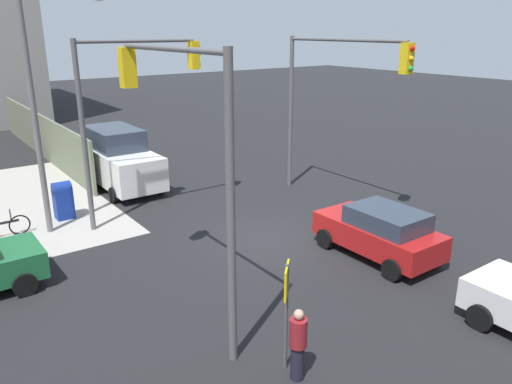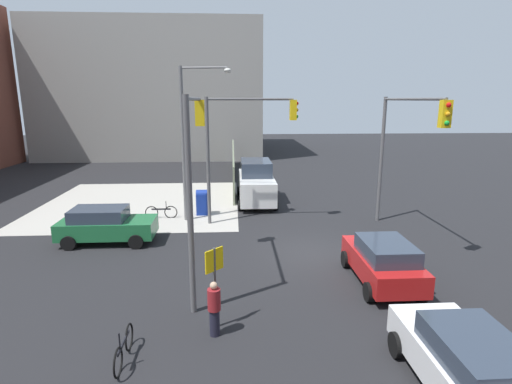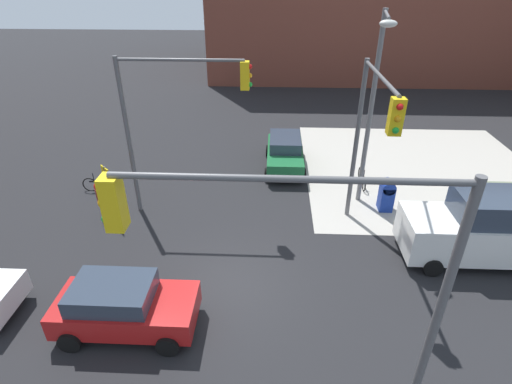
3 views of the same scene
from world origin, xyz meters
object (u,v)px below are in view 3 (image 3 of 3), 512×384
at_px(hatchback_red, 123,306).
at_px(bicycle_at_crosswalk, 101,185).
at_px(street_lamp_corner, 373,101).
at_px(hatchback_green, 285,152).
at_px(van_white_delivery, 485,228).
at_px(traffic_signal_nw_corner, 173,108).
at_px(bicycle_leaning_on_fence, 362,179).
at_px(traffic_signal_se_corner, 316,264).
at_px(mailbox_blue, 387,194).
at_px(traffic_signal_ne_corner, 370,128).
at_px(pedestrian_crossing, 102,201).

bearing_deg(hatchback_red, bicycle_at_crosswalk, 116.01).
height_order(street_lamp_corner, hatchback_green, street_lamp_corner).
relative_size(hatchback_red, van_white_delivery, 0.74).
bearing_deg(traffic_signal_nw_corner, bicycle_leaning_on_fence, 18.22).
distance_m(traffic_signal_se_corner, hatchback_red, 6.78).
xyz_separation_m(traffic_signal_nw_corner, hatchback_red, (-0.32, -6.48, -3.76)).
height_order(traffic_signal_se_corner, mailbox_blue, traffic_signal_se_corner).
height_order(traffic_signal_nw_corner, van_white_delivery, traffic_signal_nw_corner).
xyz_separation_m(traffic_signal_se_corner, bicycle_at_crosswalk, (-8.89, 10.50, -4.33)).
relative_size(hatchback_green, hatchback_red, 1.06).
distance_m(bicycle_leaning_on_fence, bicycle_at_crosswalk, 12.46).
relative_size(traffic_signal_nw_corner, bicycle_at_crosswalk, 3.71).
xyz_separation_m(mailbox_blue, van_white_delivery, (2.59, -3.20, 0.52)).
xyz_separation_m(street_lamp_corner, bicycle_leaning_on_fence, (0.47, 1.76, -4.35)).
relative_size(traffic_signal_se_corner, bicycle_at_crosswalk, 3.71).
bearing_deg(van_white_delivery, traffic_signal_ne_corner, 167.48).
height_order(traffic_signal_se_corner, hatchback_red, traffic_signal_se_corner).
height_order(traffic_signal_nw_corner, hatchback_red, traffic_signal_nw_corner).
bearing_deg(traffic_signal_nw_corner, traffic_signal_se_corner, -62.53).
bearing_deg(bicycle_at_crosswalk, traffic_signal_nw_corner, -19.60).
bearing_deg(traffic_signal_ne_corner, hatchback_green, 112.62).
relative_size(traffic_signal_ne_corner, bicycle_at_crosswalk, 3.71).
bearing_deg(street_lamp_corner, pedestrian_crossing, -171.49).
bearing_deg(bicycle_leaning_on_fence, bicycle_at_crosswalk, -174.49).
relative_size(hatchback_red, pedestrian_crossing, 2.52).
bearing_deg(hatchback_red, hatchback_green, 66.47).
xyz_separation_m(hatchback_green, pedestrian_crossing, (-7.69, -5.23, -0.02)).
height_order(street_lamp_corner, mailbox_blue, street_lamp_corner).
bearing_deg(bicycle_at_crosswalk, pedestrian_crossing, -65.48).
xyz_separation_m(traffic_signal_ne_corner, van_white_delivery, (4.29, -0.95, -3.30)).
height_order(hatchback_red, van_white_delivery, van_white_delivery).
height_order(traffic_signal_nw_corner, street_lamp_corner, street_lamp_corner).
relative_size(traffic_signal_se_corner, pedestrian_crossing, 4.10).
height_order(pedestrian_crossing, bicycle_at_crosswalk, pedestrian_crossing).
distance_m(hatchback_green, pedestrian_crossing, 9.29).
bearing_deg(traffic_signal_ne_corner, traffic_signal_nw_corner, 166.15).
xyz_separation_m(traffic_signal_nw_corner, bicycle_at_crosswalk, (-4.21, 1.50, -4.26)).
height_order(street_lamp_corner, hatchback_red, street_lamp_corner).
relative_size(traffic_signal_nw_corner, pedestrian_crossing, 4.10).
xyz_separation_m(traffic_signal_nw_corner, traffic_signal_se_corner, (4.68, -9.00, 0.07)).
bearing_deg(hatchback_red, pedestrian_crossing, 116.57).
height_order(traffic_signal_se_corner, traffic_signal_ne_corner, same).
distance_m(street_lamp_corner, bicycle_leaning_on_fence, 4.72).
bearing_deg(street_lamp_corner, van_white_delivery, -44.88).
bearing_deg(mailbox_blue, traffic_signal_nw_corner, -176.75).
bearing_deg(van_white_delivery, hatchback_green, 133.68).
relative_size(mailbox_blue, pedestrian_crossing, 0.90).
xyz_separation_m(bicycle_leaning_on_fence, bicycle_at_crosswalk, (-12.40, -1.20, 0.00)).
bearing_deg(pedestrian_crossing, hatchback_green, 120.88).
distance_m(traffic_signal_ne_corner, hatchback_green, 7.76).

